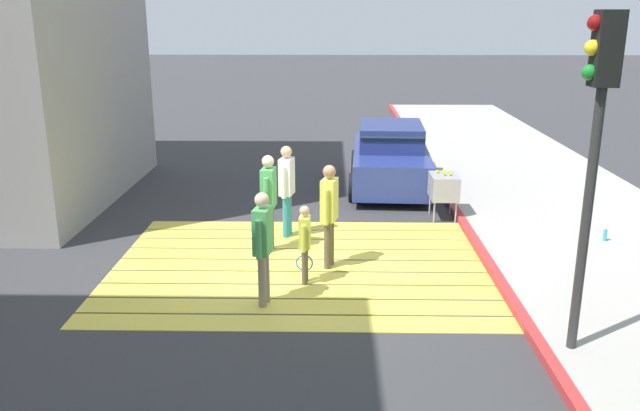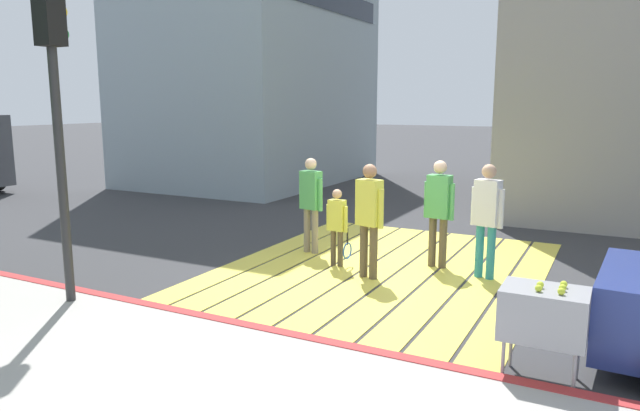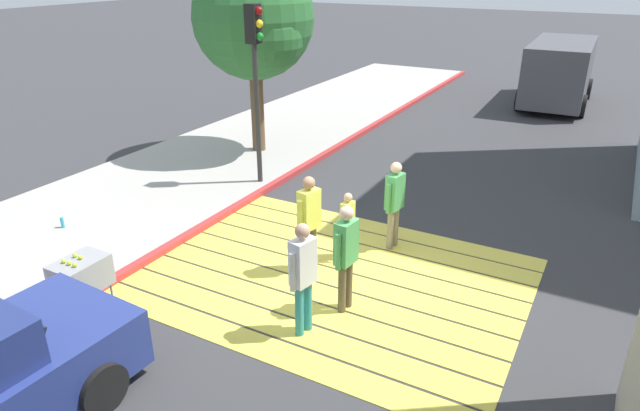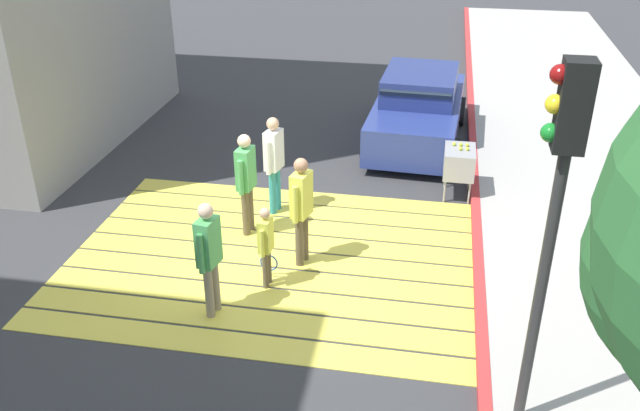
{
  "view_description": "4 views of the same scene",
  "coord_description": "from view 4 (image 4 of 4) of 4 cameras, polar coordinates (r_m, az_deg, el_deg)",
  "views": [
    {
      "loc": [
        -0.54,
        10.54,
        4.2
      ],
      "look_at": [
        -0.36,
        0.55,
        1.26
      ],
      "focal_mm": 36.72,
      "sensor_mm": 36.0,
      "label": 1
    },
    {
      "loc": [
        -8.68,
        -3.37,
        2.72
      ],
      "look_at": [
        -0.44,
        0.91,
        1.08
      ],
      "focal_mm": 32.84,
      "sensor_mm": 36.0,
      "label": 2
    },
    {
      "loc": [
        3.84,
        -7.49,
        5.11
      ],
      "look_at": [
        -0.53,
        0.47,
        1.09
      ],
      "focal_mm": 31.26,
      "sensor_mm": 36.0,
      "label": 3
    },
    {
      "loc": [
        -2.42,
        9.04,
        5.82
      ],
      "look_at": [
        -0.74,
        -0.25,
        0.9
      ],
      "focal_mm": 38.33,
      "sensor_mm": 36.0,
      "label": 4
    }
  ],
  "objects": [
    {
      "name": "water_bottle",
      "position": [
        12.01,
        24.51,
        -2.94
      ],
      "size": [
        0.07,
        0.07,
        0.22
      ],
      "primitive_type": "cylinder",
      "color": "#33A5BF",
      "rests_on": "sidewalk_west"
    },
    {
      "name": "crosswalk_stripes",
      "position": [
        11.02,
        -4.02,
        -4.38
      ],
      "size": [
        6.4,
        4.9,
        0.01
      ],
      "color": "#EAD64C",
      "rests_on": "ground"
    },
    {
      "name": "car_parked_near_curb",
      "position": [
        15.35,
        8.18,
        7.9
      ],
      "size": [
        2.16,
        4.39,
        1.57
      ],
      "color": "navy",
      "rests_on": "ground"
    },
    {
      "name": "pedestrian_adult_side",
      "position": [
        9.35,
        -9.26,
        -3.82
      ],
      "size": [
        0.28,
        0.5,
        1.74
      ],
      "color": "gray",
      "rests_on": "ground"
    },
    {
      "name": "ground_plane",
      "position": [
        11.02,
        -4.02,
        -4.41
      ],
      "size": [
        120.0,
        120.0,
        0.0
      ],
      "primitive_type": "plane",
      "color": "#38383A"
    },
    {
      "name": "curb_painted",
      "position": [
        10.75,
        13.11,
        -5.64
      ],
      "size": [
        0.16,
        40.0,
        0.13
      ],
      "primitive_type": "cube",
      "color": "#BC3333",
      "rests_on": "ground"
    },
    {
      "name": "pedestrian_teen_behind",
      "position": [
        10.38,
        -1.56,
        0.15
      ],
      "size": [
        0.31,
        0.51,
        1.8
      ],
      "color": "brown",
      "rests_on": "ground"
    },
    {
      "name": "tennis_ball_cart",
      "position": [
        12.92,
        11.55,
        3.59
      ],
      "size": [
        0.56,
        0.8,
        1.02
      ],
      "color": "#99999E",
      "rests_on": "ground"
    },
    {
      "name": "pedestrian_adult_lead",
      "position": [
        11.31,
        -6.2,
        2.37
      ],
      "size": [
        0.27,
        0.52,
        1.79
      ],
      "color": "brown",
      "rests_on": "ground"
    },
    {
      "name": "pedestrian_child_with_racket",
      "position": [
        9.99,
        -4.53,
        -3.12
      ],
      "size": [
        0.28,
        0.41,
        1.31
      ],
      "color": "brown",
      "rests_on": "ground"
    },
    {
      "name": "traffic_light_corner",
      "position": [
        6.75,
        19.18,
        1.55
      ],
      "size": [
        0.39,
        0.28,
        4.24
      ],
      "color": "#2D2D2D",
      "rests_on": "ground"
    },
    {
      "name": "pedestrian_adult_trailing",
      "position": [
        11.97,
        -3.87,
        3.96
      ],
      "size": [
        0.3,
        0.51,
        1.8
      ],
      "color": "teal",
      "rests_on": "ground"
    }
  ]
}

